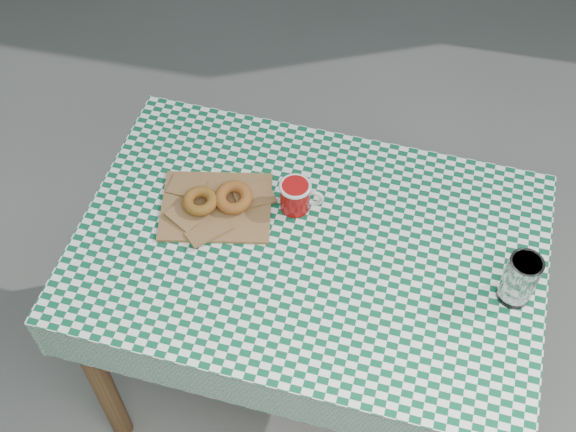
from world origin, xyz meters
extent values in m
cube|color=brown|center=(-0.16, 0.19, 0.38)|extent=(1.15, 0.80, 0.75)
cube|color=#0C4E2F|center=(-0.16, 0.19, 0.75)|extent=(1.17, 0.82, 0.01)
cube|color=olive|center=(-0.42, 0.25, 0.76)|extent=(0.31, 0.27, 0.01)
torus|color=olive|center=(-0.45, 0.24, 0.78)|extent=(0.12, 0.12, 0.03)
torus|color=#99591F|center=(-0.38, 0.27, 0.79)|extent=(0.10, 0.10, 0.03)
cylinder|color=silver|center=(0.32, 0.15, 0.83)|extent=(0.10, 0.10, 0.14)
camera|label=1|loc=(0.01, -0.83, 2.24)|focal=46.44mm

